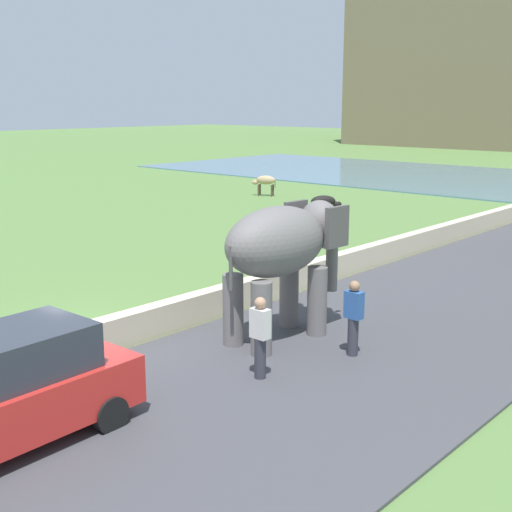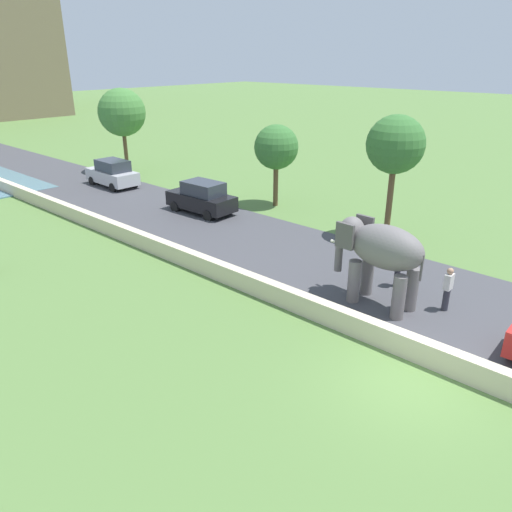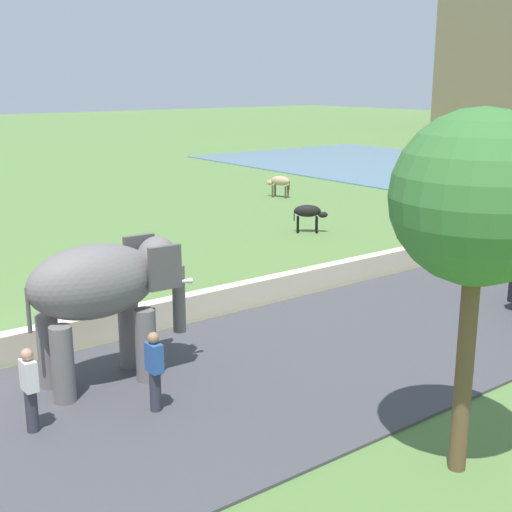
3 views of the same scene
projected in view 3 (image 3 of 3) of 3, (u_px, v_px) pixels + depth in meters
The scene contains 8 objects.
barrier_wall at pixel (466, 245), 24.91m from camera, with size 0.40×110.00×0.73m, color beige.
lake at pixel (440, 171), 47.15m from camera, with size 36.00×18.00×0.08m, color slate.
elephant at pixel (105, 289), 13.96m from camera, with size 1.54×3.50×2.99m.
person_beside_elephant at pixel (155, 370), 12.94m from camera, with size 0.36×0.22×1.63m.
person_trailing at pixel (30, 389), 12.17m from camera, with size 0.36×0.22×1.63m.
cow_tan at pixel (279, 182), 36.74m from camera, with size 1.40×0.88×1.15m.
cow_black at pixel (309, 212), 28.35m from camera, with size 1.15×1.28×1.15m.
tree_near at pixel (478, 200), 10.19m from camera, with size 2.64×2.64×5.78m.
Camera 3 is at (15.91, -2.69, 6.16)m, focal length 48.67 mm.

